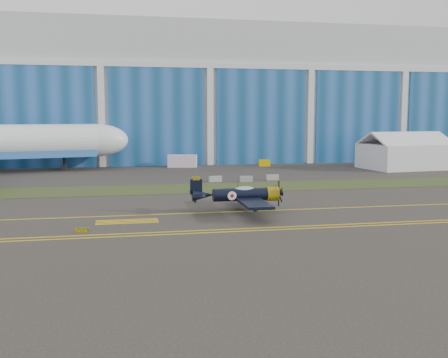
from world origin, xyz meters
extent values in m
plane|color=#38342F|center=(0.00, 0.00, 0.00)|extent=(260.00, 260.00, 0.00)
cube|color=#475128|center=(0.00, 14.00, 0.02)|extent=(260.00, 10.00, 0.02)
cube|color=silver|center=(0.00, 72.00, 15.00)|extent=(220.00, 45.00, 30.00)
cube|color=navy|center=(0.00, 49.20, 10.00)|extent=(220.00, 0.60, 20.00)
cube|color=silver|center=(0.00, 49.15, 20.60)|extent=(220.00, 0.70, 1.20)
cube|color=yellow|center=(0.00, -5.00, 0.01)|extent=(200.00, 0.20, 0.02)
cube|color=yellow|center=(0.00, -14.50, 0.01)|extent=(80.00, 0.20, 0.02)
cube|color=yellow|center=(0.00, -13.50, 0.01)|extent=(80.00, 0.20, 0.02)
cube|color=yellow|center=(-22.00, -12.00, 0.17)|extent=(1.20, 0.15, 0.35)
cube|color=white|center=(-6.36, 45.22, 1.24)|extent=(6.08, 3.54, 2.47)
cube|color=#E8BB00|center=(10.39, 44.10, 0.65)|extent=(2.44, 1.74, 1.31)
cube|color=gray|center=(47.93, 42.02, 0.90)|extent=(3.31, 2.32, 1.80)
cube|color=#919893|center=(-4.10, 20.66, 0.45)|extent=(2.06, 0.83, 0.90)
cube|color=gray|center=(0.65, 19.83, 0.45)|extent=(2.05, 0.78, 0.90)
cube|color=gray|center=(5.21, 20.96, 0.45)|extent=(2.02, 0.67, 0.90)
camera|label=1|loc=(-18.48, -58.91, 10.16)|focal=42.00mm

